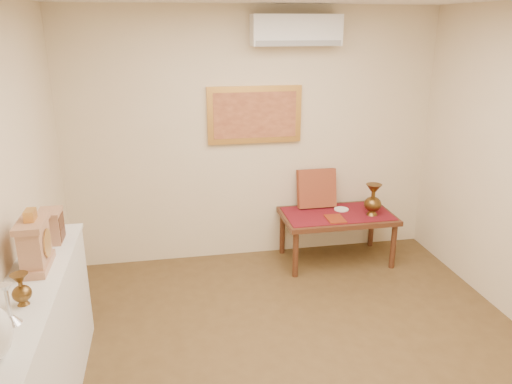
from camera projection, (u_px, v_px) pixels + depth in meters
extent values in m
plane|color=brown|center=(310.00, 381.00, 3.69)|extent=(4.50, 4.50, 0.00)
cube|color=beige|center=(254.00, 138.00, 5.35)|extent=(4.00, 0.02, 2.70)
cube|color=maroon|center=(337.00, 214.00, 5.41)|extent=(1.14, 0.59, 0.01)
cylinder|color=white|center=(341.00, 209.00, 5.51)|extent=(0.16, 0.16, 0.01)
cube|color=maroon|center=(335.00, 219.00, 5.24)|extent=(0.18, 0.25, 0.01)
cube|color=maroon|center=(317.00, 188.00, 5.55)|extent=(0.43, 0.19, 0.44)
cube|color=white|center=(40.00, 356.00, 3.22)|extent=(0.35, 2.00, 0.95)
cube|color=white|center=(29.00, 289.00, 3.06)|extent=(0.37, 2.02, 0.03)
cube|color=tan|center=(38.00, 265.00, 3.28)|extent=(0.16, 0.36, 0.05)
cube|color=tan|center=(35.00, 244.00, 3.23)|extent=(0.14, 0.30, 0.25)
cylinder|color=beige|center=(47.00, 243.00, 3.25)|extent=(0.01, 0.17, 0.17)
cylinder|color=gold|center=(48.00, 243.00, 3.25)|extent=(0.01, 0.19, 0.19)
cube|color=tan|center=(31.00, 223.00, 3.19)|extent=(0.17, 0.34, 0.04)
cube|color=gold|center=(30.00, 215.00, 3.17)|extent=(0.06, 0.11, 0.07)
cube|color=tan|center=(51.00, 228.00, 3.65)|extent=(0.15, 0.20, 0.22)
cube|color=#4F2917|center=(63.00, 233.00, 3.68)|extent=(0.01, 0.17, 0.09)
cube|color=#4F2917|center=(61.00, 221.00, 3.65)|extent=(0.01, 0.17, 0.09)
cube|color=tan|center=(49.00, 212.00, 3.62)|extent=(0.16, 0.21, 0.02)
cube|color=#4F2917|center=(337.00, 216.00, 5.42)|extent=(1.20, 0.70, 0.05)
cylinder|color=#4F2917|center=(295.00, 255.00, 5.14)|extent=(0.06, 0.06, 0.50)
cylinder|color=#4F2917|center=(393.00, 246.00, 5.33)|extent=(0.06, 0.06, 0.50)
cylinder|color=#4F2917|center=(282.00, 233.00, 5.68)|extent=(0.06, 0.06, 0.50)
cylinder|color=#4F2917|center=(371.00, 226.00, 5.87)|extent=(0.06, 0.06, 0.50)
cube|color=gold|center=(255.00, 115.00, 5.25)|extent=(1.00, 0.05, 0.60)
cube|color=#BA6840|center=(255.00, 115.00, 5.22)|extent=(0.88, 0.01, 0.48)
cube|color=silver|center=(296.00, 30.00, 4.95)|extent=(0.90, 0.24, 0.30)
cube|color=gray|center=(299.00, 43.00, 4.88)|extent=(0.86, 0.02, 0.05)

